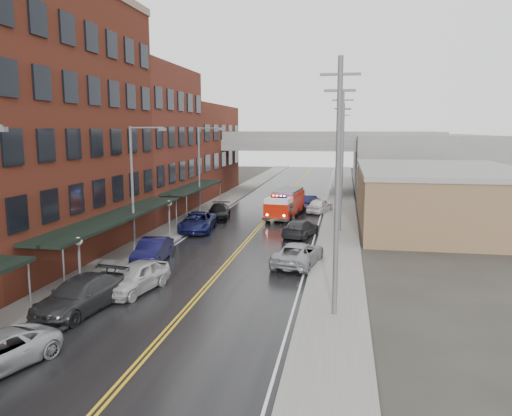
{
  "coord_description": "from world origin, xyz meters",
  "views": [
    {
      "loc": [
        7.51,
        -7.9,
        8.8
      ],
      "look_at": [
        1.06,
        28.22,
        3.0
      ],
      "focal_mm": 35.0,
      "sensor_mm": 36.0,
      "label": 1
    }
  ],
  "objects": [
    {
      "name": "road",
      "position": [
        0.0,
        30.0,
        0.01
      ],
      "size": [
        11.0,
        160.0,
        0.02
      ],
      "primitive_type": "cube",
      "color": "black",
      "rests_on": "ground"
    },
    {
      "name": "sidewalk_left",
      "position": [
        -7.3,
        30.0,
        0.07
      ],
      "size": [
        3.0,
        160.0,
        0.15
      ],
      "primitive_type": "cube",
      "color": "slate",
      "rests_on": "ground"
    },
    {
      "name": "sidewalk_right",
      "position": [
        7.3,
        30.0,
        0.07
      ],
      "size": [
        3.0,
        160.0,
        0.15
      ],
      "primitive_type": "cube",
      "color": "slate",
      "rests_on": "ground"
    },
    {
      "name": "curb_left",
      "position": [
        -5.65,
        30.0,
        0.07
      ],
      "size": [
        0.3,
        160.0,
        0.15
      ],
      "primitive_type": "cube",
      "color": "gray",
      "rests_on": "ground"
    },
    {
      "name": "curb_right",
      "position": [
        5.65,
        30.0,
        0.07
      ],
      "size": [
        0.3,
        160.0,
        0.15
      ],
      "primitive_type": "cube",
      "color": "gray",
      "rests_on": "ground"
    },
    {
      "name": "brick_building_b",
      "position": [
        -13.3,
        23.0,
        9.0
      ],
      "size": [
        9.0,
        20.0,
        18.0
      ],
      "primitive_type": "cube",
      "color": "#4F1F14",
      "rests_on": "ground"
    },
    {
      "name": "brick_building_c",
      "position": [
        -13.3,
        40.5,
        7.5
      ],
      "size": [
        9.0,
        15.0,
        15.0
      ],
      "primitive_type": "cube",
      "color": "maroon",
      "rests_on": "ground"
    },
    {
      "name": "brick_building_far",
      "position": [
        -13.3,
        58.0,
        6.0
      ],
      "size": [
        9.0,
        20.0,
        12.0
      ],
      "primitive_type": "cube",
      "color": "maroon",
      "rests_on": "ground"
    },
    {
      "name": "tan_building",
      "position": [
        16.0,
        40.0,
        2.5
      ],
      "size": [
        14.0,
        22.0,
        5.0
      ],
      "primitive_type": "cube",
      "color": "#856547",
      "rests_on": "ground"
    },
    {
      "name": "right_far_block",
      "position": [
        18.0,
        70.0,
        4.0
      ],
      "size": [
        18.0,
        30.0,
        8.0
      ],
      "primitive_type": "cube",
      "color": "slate",
      "rests_on": "ground"
    },
    {
      "name": "awning_1",
      "position": [
        -7.49,
        23.0,
        2.99
      ],
      "size": [
        2.6,
        18.0,
        3.09
      ],
      "color": "black",
      "rests_on": "ground"
    },
    {
      "name": "awning_2",
      "position": [
        -7.49,
        40.5,
        2.99
      ],
      "size": [
        2.6,
        13.0,
        3.09
      ],
      "color": "black",
      "rests_on": "ground"
    },
    {
      "name": "globe_lamp_1",
      "position": [
        -6.4,
        16.0,
        2.31
      ],
      "size": [
        0.44,
        0.44,
        3.12
      ],
      "color": "#59595B",
      "rests_on": "ground"
    },
    {
      "name": "globe_lamp_2",
      "position": [
        -6.4,
        30.0,
        2.31
      ],
      "size": [
        0.44,
        0.44,
        3.12
      ],
      "color": "#59595B",
      "rests_on": "ground"
    },
    {
      "name": "street_lamp_1",
      "position": [
        -6.55,
        24.0,
        5.19
      ],
      "size": [
        2.64,
        0.22,
        9.0
      ],
      "color": "#59595B",
      "rests_on": "ground"
    },
    {
      "name": "street_lamp_2",
      "position": [
        -6.55,
        40.0,
        5.19
      ],
      "size": [
        2.64,
        0.22,
        9.0
      ],
      "color": "#59595B",
      "rests_on": "ground"
    },
    {
      "name": "utility_pole_0",
      "position": [
        7.2,
        15.0,
        6.31
      ],
      "size": [
        1.8,
        0.24,
        12.0
      ],
      "color": "#59595B",
      "rests_on": "ground"
    },
    {
      "name": "utility_pole_1",
      "position": [
        7.2,
        35.0,
        6.31
      ],
      "size": [
        1.8,
        0.24,
        12.0
      ],
      "color": "#59595B",
      "rests_on": "ground"
    },
    {
      "name": "utility_pole_2",
      "position": [
        7.2,
        55.0,
        6.31
      ],
      "size": [
        1.8,
        0.24,
        12.0
      ],
      "color": "#59595B",
      "rests_on": "ground"
    },
    {
      "name": "overpass",
      "position": [
        0.0,
        62.0,
        5.99
      ],
      "size": [
        40.0,
        10.0,
        7.5
      ],
      "color": "slate",
      "rests_on": "ground"
    },
    {
      "name": "fire_truck",
      "position": [
        1.73,
        41.08,
        1.5
      ],
      "size": [
        3.77,
        7.83,
        2.77
      ],
      "rotation": [
        0.0,
        0.0,
        -0.12
      ],
      "color": "#B71908",
      "rests_on": "ground"
    },
    {
      "name": "parked_car_left_3",
      "position": [
        -5.0,
        13.49,
        0.83
      ],
      "size": [
        3.14,
        5.97,
        1.65
      ],
      "primitive_type": "imported",
      "rotation": [
        0.0,
        0.0,
        -0.15
      ],
      "color": "#2B2B2E",
      "rests_on": "ground"
    },
    {
      "name": "parked_car_left_4",
      "position": [
        -3.6,
        16.8,
        0.83
      ],
      "size": [
        2.85,
        5.13,
        1.65
      ],
      "primitive_type": "imported",
      "rotation": [
        0.0,
        0.0,
        -0.19
      ],
      "color": "#B5B5B5",
      "rests_on": "ground"
    },
    {
      "name": "parked_car_left_5",
      "position": [
        -5.0,
        22.8,
        0.79
      ],
      "size": [
        2.06,
        4.91,
        1.58
      ],
      "primitive_type": "imported",
      "rotation": [
        0.0,
        0.0,
        0.08
      ],
      "color": "black",
      "rests_on": "ground"
    },
    {
      "name": "parked_car_left_6",
      "position": [
        -5.0,
        33.2,
        0.82
      ],
      "size": [
        3.45,
        6.19,
        1.64
      ],
      "primitive_type": "imported",
      "rotation": [
        0.0,
        0.0,
        0.13
      ],
      "color": "#121543",
      "rests_on": "ground"
    },
    {
      "name": "parked_car_left_7",
      "position": [
        -4.66,
        39.2,
        0.74
      ],
      "size": [
        2.72,
        5.33,
        1.48
      ],
      "primitive_type": "imported",
      "rotation": [
        0.0,
        0.0,
        0.13
      ],
      "color": "black",
      "rests_on": "ground"
    },
    {
      "name": "parked_car_right_0",
      "position": [
        4.65,
        23.8,
        0.76
      ],
      "size": [
        3.42,
        5.79,
        1.51
      ],
      "primitive_type": "imported",
      "rotation": [
        0.0,
        0.0,
        2.97
      ],
      "color": "gray",
      "rests_on": "ground"
    },
    {
      "name": "parked_car_right_1",
      "position": [
        4.02,
        32.58,
        0.72
      ],
      "size": [
        3.12,
        5.29,
        1.44
      ],
      "primitive_type": "imported",
      "rotation": [
        0.0,
        0.0,
        2.9
      ],
      "color": "#2A2A2D",
      "rests_on": "ground"
    },
    {
      "name": "parked_car_right_2",
      "position": [
        5.0,
        44.89,
        0.77
      ],
      "size": [
        2.99,
        4.87,
        1.55
      ],
      "primitive_type": "imported",
      "rotation": [
        0.0,
        0.0,
        2.87
      ],
      "color": "white",
      "rests_on": "ground"
    },
    {
      "name": "parked_car_right_3",
      "position": [
        3.6,
        47.8,
        0.76
      ],
      "size": [
        2.36,
        4.8,
        1.51
      ],
      "primitive_type": "imported",
      "rotation": [
        0.0,
        0.0,
        2.97
      ],
      "color": "black",
      "rests_on": "ground"
    }
  ]
}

